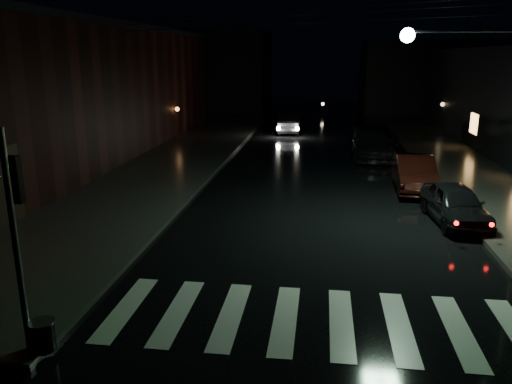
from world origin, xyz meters
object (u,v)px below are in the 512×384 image
at_px(parked_car_a, 455,204).
at_px(parked_car_b, 414,173).
at_px(oncoming_car, 289,123).
at_px(parked_car_c, 372,144).
at_px(parked_car_d, 375,136).

distance_m(parked_car_a, parked_car_b, 4.30).
height_order(parked_car_a, oncoming_car, oncoming_car).
bearing_deg(oncoming_car, parked_car_c, 118.80).
bearing_deg(parked_car_c, parked_car_d, 81.45).
bearing_deg(parked_car_d, parked_car_b, -87.87).
relative_size(parked_car_b, oncoming_car, 1.02).
relative_size(parked_car_c, oncoming_car, 1.22).
xyz_separation_m(parked_car_a, parked_car_b, (-0.64, 4.26, 0.06)).
relative_size(parked_car_a, parked_car_d, 0.77).
xyz_separation_m(parked_car_b, oncoming_car, (-6.37, 15.66, -0.01)).
xyz_separation_m(parked_car_a, parked_car_c, (-1.80, 11.19, 0.10)).
bearing_deg(parked_car_a, parked_car_d, 89.68).
bearing_deg(parked_car_b, oncoming_car, 114.66).
height_order(parked_car_a, parked_car_b, parked_car_b).
relative_size(parked_car_a, parked_car_b, 0.89).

